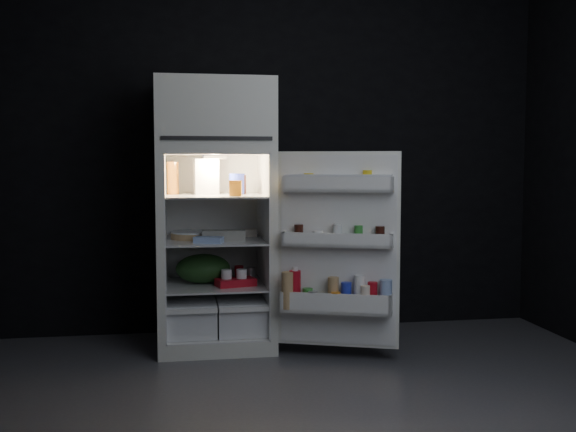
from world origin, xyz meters
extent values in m
cube|color=#4F4F54|center=(0.00, 0.00, 0.00)|extent=(4.00, 3.40, 0.00)
cube|color=black|center=(0.00, 1.70, 1.35)|extent=(4.00, 0.00, 2.70)
cube|color=black|center=(0.00, -1.70, 1.35)|extent=(4.00, 0.00, 2.70)
cube|color=white|center=(-0.45, 1.30, 0.05)|extent=(0.76, 0.70, 0.10)
cube|color=white|center=(-0.80, 1.30, 0.70)|extent=(0.05, 0.70, 1.20)
cube|color=white|center=(-0.09, 1.30, 0.70)|extent=(0.05, 0.70, 1.20)
cube|color=white|center=(-0.45, 1.62, 0.70)|extent=(0.66, 0.05, 1.20)
cube|color=white|center=(-0.45, 1.30, 1.33)|extent=(0.76, 0.70, 0.06)
cube|color=white|center=(-0.45, 1.30, 1.57)|extent=(0.76, 0.70, 0.42)
cube|color=black|center=(-0.45, 0.95, 1.39)|extent=(0.68, 0.01, 0.02)
cube|color=white|center=(-0.78, 1.28, 0.70)|extent=(0.01, 0.65, 1.20)
cube|color=white|center=(-0.12, 1.28, 0.70)|extent=(0.01, 0.65, 1.20)
cube|color=white|center=(-0.45, 1.28, 1.30)|extent=(0.66, 0.65, 0.01)
cube|color=white|center=(-0.45, 1.28, 0.10)|extent=(0.66, 0.65, 0.01)
cube|color=white|center=(-0.45, 1.28, 1.02)|extent=(0.65, 0.63, 0.01)
cube|color=white|center=(-0.45, 1.28, 0.72)|extent=(0.65, 0.63, 0.01)
cube|color=white|center=(-0.45, 1.28, 0.42)|extent=(0.65, 0.63, 0.01)
cube|color=white|center=(-0.61, 1.30, 0.22)|extent=(0.32, 0.59, 0.22)
cube|color=white|center=(-0.28, 1.30, 0.22)|extent=(0.32, 0.59, 0.22)
cube|color=white|center=(-0.61, 0.97, 0.31)|extent=(0.32, 0.02, 0.03)
cube|color=white|center=(-0.28, 0.97, 0.31)|extent=(0.32, 0.02, 0.03)
cube|color=#FFE5B2|center=(-0.45, 1.23, 1.28)|extent=(0.14, 0.14, 0.02)
cube|color=white|center=(0.30, 0.84, 0.70)|extent=(0.73, 0.32, 1.22)
cube|color=white|center=(0.29, 0.81, 0.70)|extent=(0.68, 0.26, 1.18)
cube|color=white|center=(0.27, 0.77, 1.07)|extent=(0.67, 0.32, 0.02)
cube|color=white|center=(0.26, 0.74, 1.11)|extent=(0.64, 0.26, 0.10)
cube|color=white|center=(0.58, 0.66, 1.11)|extent=(0.05, 0.09, 0.10)
cube|color=white|center=(-0.04, 0.89, 1.11)|extent=(0.05, 0.09, 0.10)
cube|color=white|center=(0.27, 0.77, 0.73)|extent=(0.67, 0.33, 0.02)
cube|color=white|center=(0.25, 0.73, 0.77)|extent=(0.64, 0.26, 0.09)
cube|color=white|center=(0.58, 0.65, 0.77)|extent=(0.05, 0.10, 0.09)
cube|color=white|center=(-0.04, 0.89, 0.77)|extent=(0.05, 0.10, 0.09)
cube|color=white|center=(0.26, 0.75, 0.33)|extent=(0.69, 0.37, 0.02)
cube|color=white|center=(0.24, 0.69, 0.38)|extent=(0.64, 0.26, 0.13)
cube|color=white|center=(0.57, 0.63, 0.38)|extent=(0.07, 0.14, 0.13)
cube|color=white|center=(-0.05, 0.87, 0.38)|extent=(0.07, 0.14, 0.13)
cube|color=white|center=(0.27, 0.77, 1.16)|extent=(0.65, 0.32, 0.02)
cylinder|color=yellow|center=(0.44, 0.71, 1.14)|extent=(0.07, 0.07, 0.11)
cylinder|color=silver|center=(0.31, 0.76, 1.12)|extent=(0.08, 0.08, 0.09)
cylinder|color=yellow|center=(0.10, 0.84, 1.13)|extent=(0.08, 0.08, 0.10)
cylinder|color=black|center=(0.51, 0.68, 0.80)|extent=(0.07, 0.07, 0.11)
cylinder|color=#338C33|center=(0.39, 0.72, 0.80)|extent=(0.07, 0.07, 0.11)
cylinder|color=silver|center=(0.27, 0.77, 0.81)|extent=(0.07, 0.07, 0.12)
cylinder|color=white|center=(0.16, 0.81, 0.78)|extent=(0.08, 0.08, 0.08)
cylinder|color=black|center=(0.04, 0.85, 0.80)|extent=(0.07, 0.07, 0.11)
cylinder|color=#88A3D3|center=(0.54, 0.64, 0.44)|extent=(0.10, 0.10, 0.19)
cylinder|color=#AB0E1B|center=(0.47, 0.67, 0.43)|extent=(0.08, 0.08, 0.18)
cylinder|color=white|center=(0.39, 0.70, 0.45)|extent=(0.09, 0.09, 0.22)
cylinder|color=#2131B7|center=(0.32, 0.73, 0.42)|extent=(0.08, 0.08, 0.17)
cylinder|color=tan|center=(0.24, 0.76, 0.44)|extent=(0.09, 0.09, 0.20)
cylinder|color=#338C33|center=(0.09, 0.81, 0.40)|extent=(0.08, 0.08, 0.12)
cylinder|color=#AB0E1B|center=(0.02, 0.84, 0.46)|extent=(0.09, 0.09, 0.23)
cylinder|color=beige|center=(0.42, 0.65, 0.42)|extent=(0.07, 0.07, 0.16)
cylinder|color=orange|center=(0.25, 0.71, 0.40)|extent=(0.08, 0.08, 0.11)
cylinder|color=#B6B7BA|center=(0.12, 0.76, 0.40)|extent=(0.08, 0.08, 0.11)
cylinder|color=tan|center=(-0.03, 0.82, 0.45)|extent=(0.09, 0.09, 0.23)
cylinder|color=white|center=(0.02, 0.84, 0.58)|extent=(0.05, 0.05, 0.02)
cube|color=white|center=(-0.50, 1.36, 1.15)|extent=(0.17, 0.17, 0.24)
cylinder|color=#2131B7|center=(-0.29, 1.32, 1.10)|extent=(0.12, 0.12, 0.14)
cylinder|color=black|center=(-0.29, 1.33, 1.09)|extent=(0.14, 0.14, 0.13)
cylinder|color=#BF6C1E|center=(-0.72, 1.39, 1.14)|extent=(0.09, 0.09, 0.22)
cube|color=orange|center=(-0.33, 1.09, 1.08)|extent=(0.09, 0.07, 0.10)
cube|color=gray|center=(-0.40, 1.19, 0.76)|extent=(0.29, 0.13, 0.07)
cylinder|color=tan|center=(-0.59, 1.36, 0.75)|extent=(0.40, 0.40, 0.04)
cube|color=#88A3D3|center=(-0.50, 1.09, 0.75)|extent=(0.20, 0.15, 0.04)
cube|color=beige|center=(-0.21, 1.44, 0.75)|extent=(0.11, 0.09, 0.05)
ellipsoid|color=#193815|center=(-0.53, 1.32, 0.52)|extent=(0.40, 0.36, 0.20)
cube|color=#AB0E1B|center=(-0.32, 1.17, 0.45)|extent=(0.28, 0.19, 0.05)
cylinder|color=#AB0E1B|center=(-0.27, 1.46, 0.47)|extent=(0.08, 0.08, 0.09)
cylinder|color=#B6B7BA|center=(-0.20, 1.37, 0.47)|extent=(0.09, 0.09, 0.09)
camera|label=1|loc=(-0.70, -3.23, 1.24)|focal=42.00mm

